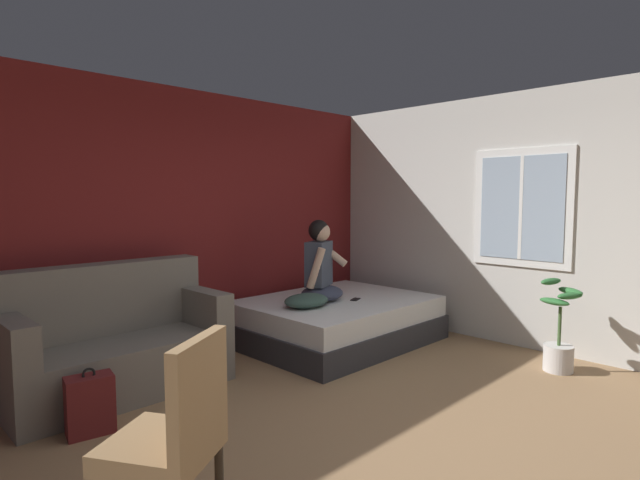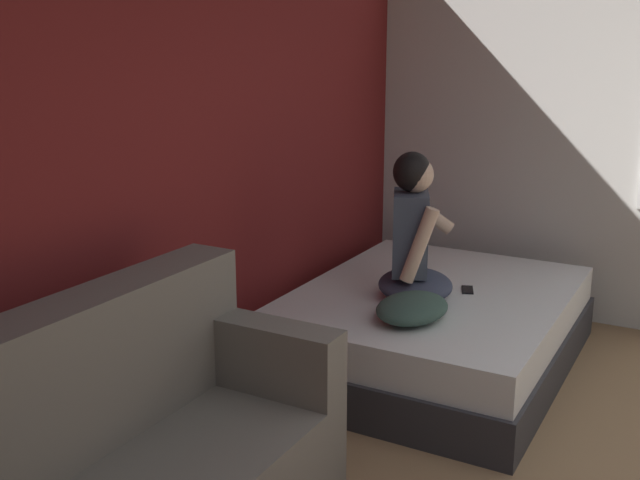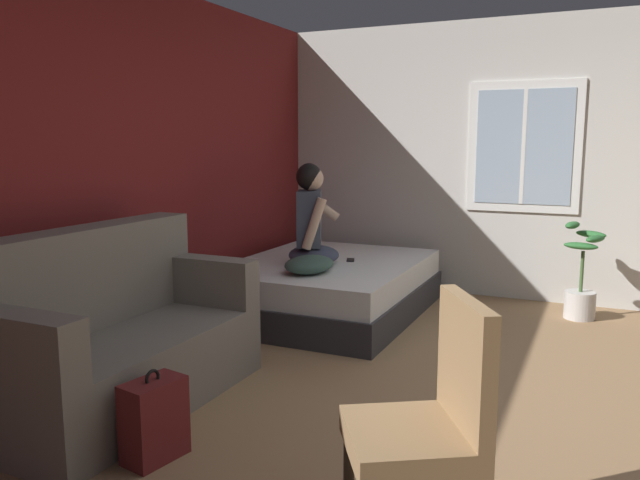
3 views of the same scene
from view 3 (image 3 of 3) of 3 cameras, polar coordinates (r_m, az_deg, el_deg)
ground_plane at (r=3.81m, az=18.14°, el=-15.27°), size 40.00×40.00×0.00m
wall_back_accent at (r=4.74m, az=-18.30°, el=6.27°), size 10.59×0.16×2.70m
wall_side_with_window at (r=6.36m, az=21.72°, el=6.68°), size 0.19×7.01×2.70m
bed at (r=5.64m, az=0.73°, el=-4.35°), size 2.03×1.58×0.48m
couch at (r=3.89m, az=-18.11°, el=-8.60°), size 1.70×0.82×1.04m
side_chair at (r=2.41m, az=9.98°, el=-15.78°), size 0.63×0.63×0.98m
person_seated at (r=5.40m, az=-0.78°, el=1.52°), size 0.65×0.61×0.88m
backpack at (r=3.26m, az=-15.03°, el=-15.68°), size 0.33×0.28×0.46m
throw_pillow at (r=5.07m, az=-0.99°, el=-2.24°), size 0.52×0.42×0.14m
cell_phone at (r=5.61m, az=2.80°, el=-1.83°), size 0.16×0.11×0.01m
potted_plant at (r=5.90m, az=22.77°, el=-3.80°), size 0.39×0.37×0.85m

